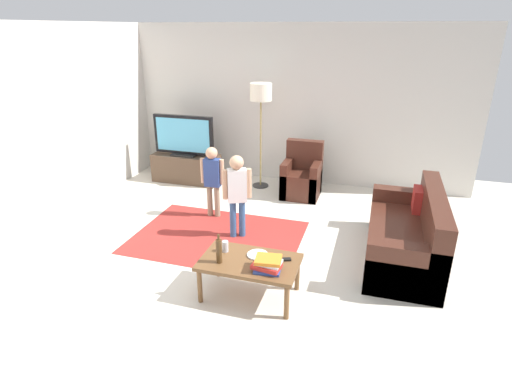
% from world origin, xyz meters
% --- Properties ---
extents(ground, '(7.80, 7.80, 0.00)m').
position_xyz_m(ground, '(0.00, 0.00, 0.00)').
color(ground, beige).
extents(wall_back, '(6.00, 0.12, 2.70)m').
position_xyz_m(wall_back, '(0.00, 3.00, 1.35)').
color(wall_back, silver).
rests_on(wall_back, ground).
extents(wall_left, '(0.12, 6.00, 2.70)m').
position_xyz_m(wall_left, '(-3.00, 0.00, 1.35)').
color(wall_left, silver).
rests_on(wall_left, ground).
extents(area_rug, '(2.20, 1.60, 0.01)m').
position_xyz_m(area_rug, '(-0.49, 0.44, 0.00)').
color(area_rug, '#9E2D28').
rests_on(area_rug, ground).
extents(tv_stand, '(1.20, 0.44, 0.50)m').
position_xyz_m(tv_stand, '(-1.84, 2.30, 0.24)').
color(tv_stand, '#4C3828').
rests_on(tv_stand, ground).
extents(tv, '(1.10, 0.28, 0.71)m').
position_xyz_m(tv, '(-1.84, 2.28, 0.85)').
color(tv, black).
rests_on(tv, tv_stand).
extents(couch, '(0.80, 1.80, 0.86)m').
position_xyz_m(couch, '(1.92, 0.60, 0.29)').
color(couch, '#472319').
rests_on(couch, ground).
extents(armchair, '(0.60, 0.60, 0.90)m').
position_xyz_m(armchair, '(0.29, 2.26, 0.30)').
color(armchair, '#472319').
rests_on(armchair, ground).
extents(floor_lamp, '(0.36, 0.36, 1.78)m').
position_xyz_m(floor_lamp, '(-0.48, 2.45, 1.54)').
color(floor_lamp, '#262626').
rests_on(floor_lamp, ground).
extents(child_near_tv, '(0.35, 0.17, 1.06)m').
position_xyz_m(child_near_tv, '(-0.80, 1.06, 0.64)').
color(child_near_tv, gray).
rests_on(child_near_tv, ground).
extents(child_center, '(0.35, 0.22, 1.13)m').
position_xyz_m(child_center, '(-0.24, 0.56, 0.68)').
color(child_center, '#33598C').
rests_on(child_center, ground).
extents(coffee_table, '(1.00, 0.60, 0.42)m').
position_xyz_m(coffee_table, '(0.32, -0.66, 0.37)').
color(coffee_table, brown).
rests_on(coffee_table, ground).
extents(book_stack, '(0.30, 0.24, 0.13)m').
position_xyz_m(book_stack, '(0.54, -0.77, 0.49)').
color(book_stack, '#334CA5').
rests_on(book_stack, coffee_table).
extents(bottle, '(0.06, 0.06, 0.31)m').
position_xyz_m(bottle, '(0.04, -0.78, 0.55)').
color(bottle, '#4C3319').
rests_on(bottle, coffee_table).
extents(tv_remote, '(0.18, 0.11, 0.02)m').
position_xyz_m(tv_remote, '(0.64, -0.56, 0.43)').
color(tv_remote, black).
rests_on(tv_remote, coffee_table).
extents(soda_can, '(0.07, 0.07, 0.12)m').
position_xyz_m(soda_can, '(0.02, -0.56, 0.48)').
color(soda_can, silver).
rests_on(soda_can, coffee_table).
extents(plate, '(0.22, 0.22, 0.02)m').
position_xyz_m(plate, '(0.37, -0.54, 0.43)').
color(plate, white).
rests_on(plate, coffee_table).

